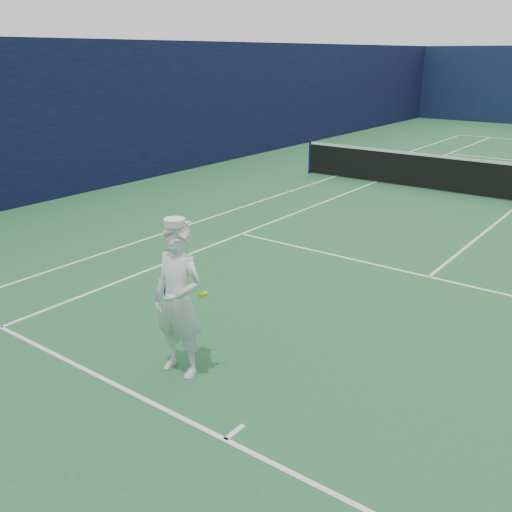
# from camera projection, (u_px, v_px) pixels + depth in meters

# --- Properties ---
(tennis_player) EXTENTS (0.80, 0.49, 1.93)m
(tennis_player) POSITION_uv_depth(u_px,v_px,m) (178.00, 300.00, 6.61)
(tennis_player) COLOR white
(tennis_player) RESTS_ON ground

